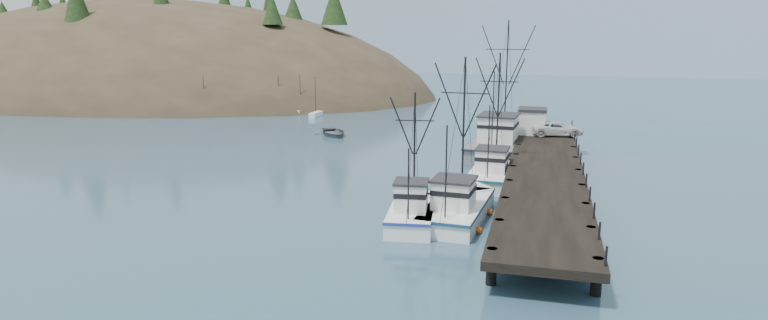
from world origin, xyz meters
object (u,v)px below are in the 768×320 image
Objects in this scene: trawler_far at (494,172)px; pickup_truck at (557,129)px; trawler_near at (458,207)px; pier_shed at (532,121)px; work_vessel at (501,142)px; motorboat at (333,136)px; pier at (545,171)px; trawler_mid at (413,211)px.

pickup_truck is (5.47, 13.74, 1.95)m from trawler_far.
trawler_near reaches higher than pier_shed.
pickup_truck is at bearing 13.15° from work_vessel.
work_vessel reaches higher than trawler_near.
trawler_far is 3.60× the size of pier_shed.
work_vessel is at bearing 86.92° from trawler_near.
trawler_near reaches higher than motorboat.
work_vessel reaches higher than trawler_far.
motorboat is at bearing 164.20° from work_vessel.
motorboat is at bearing 139.53° from trawler_far.
pier_shed is (4.37, 25.73, 2.60)m from trawler_near.
work_vessel is (-0.27, 12.40, 0.41)m from trawler_far.
trawler_far reaches higher than pickup_truck.
motorboat is (-24.44, 4.10, -3.42)m from pier_shed.
work_vessel reaches higher than motorboat.
pickup_truck is (2.65, -0.60, -0.65)m from pier_shed.
trawler_near is at bearing 153.00° from pickup_truck.
work_vessel reaches higher than pickup_truck.
pier is at bearing -84.84° from pier_shed.
pickup_truck is at bearing -44.73° from motorboat.
trawler_near is at bearing -97.77° from trawler_far.
pickup_truck is at bearing 85.89° from pier.
trawler_far is at bearing -101.12° from pier_shed.
trawler_far is 28.43m from motorboat.
pickup_truck is at bearing 69.78° from trawler_mid.
motorboat is (-21.62, 18.44, -0.82)m from trawler_far.
pier_shed is (2.82, 14.34, 2.60)m from trawler_far.
trawler_mid is at bearing -96.41° from motorboat.
trawler_far is (4.46, 13.20, 0.00)m from trawler_mid.
trawler_mid is at bearing -104.80° from pier_shed.
trawler_far is at bearing 146.92° from pickup_truck.
pickup_truck reaches higher than pier.
trawler_near is 11.49m from trawler_far.
motorboat is at bearing 68.77° from pickup_truck.
pier_shed is at bearing 78.88° from trawler_far.
pickup_truck is (9.92, 26.94, 1.95)m from trawler_mid.
trawler_near reaches higher than trawler_mid.
trawler_mid reaches higher than pier.
pickup_truck is (1.15, 16.01, 1.08)m from pier.
trawler_mid reaches higher than motorboat.
pier_shed is (3.09, 1.94, 2.19)m from work_vessel.
pier_shed is at bearing 75.20° from trawler_mid.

